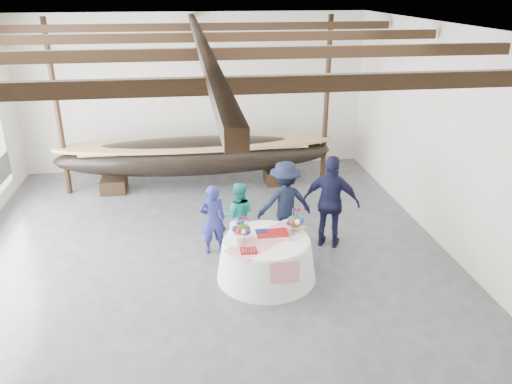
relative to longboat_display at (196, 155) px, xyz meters
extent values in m
cube|color=#3D3D42|center=(0.08, -4.36, -0.90)|extent=(10.00, 12.00, 0.01)
cube|color=silver|center=(0.08, 1.64, 1.35)|extent=(10.00, 0.02, 4.50)
cube|color=silver|center=(5.08, -4.36, 1.35)|extent=(0.02, 12.00, 4.50)
cube|color=white|center=(0.08, -4.36, 3.60)|extent=(10.00, 12.00, 0.01)
cube|color=black|center=(0.08, -7.86, 3.35)|extent=(9.80, 0.12, 0.18)
cube|color=black|center=(0.08, -5.36, 3.35)|extent=(9.80, 0.12, 0.18)
cube|color=black|center=(0.08, -2.86, 3.35)|extent=(9.80, 0.12, 0.18)
cube|color=black|center=(0.08, -0.36, 3.35)|extent=(9.80, 0.12, 0.18)
cube|color=black|center=(0.08, -4.36, 3.48)|extent=(0.15, 11.76, 0.15)
cylinder|color=black|center=(-3.42, 0.00, 1.35)|extent=(0.14, 0.14, 4.50)
cylinder|color=black|center=(3.58, 0.00, 1.35)|extent=(0.14, 0.14, 4.50)
cube|color=black|center=(-2.25, 0.00, -0.71)|extent=(0.65, 0.84, 0.37)
cube|color=black|center=(2.25, 0.00, -0.71)|extent=(0.65, 0.84, 0.37)
ellipsoid|color=black|center=(0.00, 0.00, -0.01)|extent=(7.48, 1.50, 1.03)
cube|color=#9E7A4C|center=(0.00, 0.00, 0.27)|extent=(5.99, 0.98, 0.06)
cone|color=white|center=(1.15, -4.86, -0.51)|extent=(1.89, 1.89, 0.78)
cylinder|color=white|center=(1.15, -4.86, -0.10)|extent=(1.60, 1.60, 0.04)
cube|color=red|center=(1.15, -4.86, -0.08)|extent=(1.70, 1.54, 0.01)
cube|color=white|center=(1.27, -4.78, -0.05)|extent=(0.60, 0.40, 0.07)
cylinder|color=white|center=(0.62, -5.01, 0.00)|extent=(0.18, 0.18, 0.18)
cylinder|color=white|center=(0.59, -4.54, 0.03)|extent=(0.18, 0.18, 0.22)
cube|color=maroon|center=(0.76, -5.28, -0.07)|extent=(0.30, 0.24, 0.03)
cone|color=silver|center=(1.63, -4.98, -0.02)|extent=(0.09, 0.09, 0.12)
imported|color=navy|center=(0.21, -3.75, -0.14)|extent=(0.60, 0.44, 1.50)
imported|color=teal|center=(0.76, -3.57, -0.17)|extent=(0.78, 0.65, 1.45)
imported|color=black|center=(1.77, -3.49, 0.02)|extent=(1.25, 0.80, 1.83)
imported|color=black|center=(2.69, -3.81, 0.11)|extent=(1.28, 0.95, 2.01)
camera|label=1|loc=(-0.21, -12.98, 4.32)|focal=35.00mm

